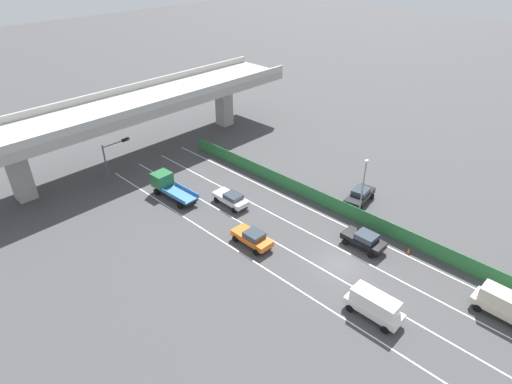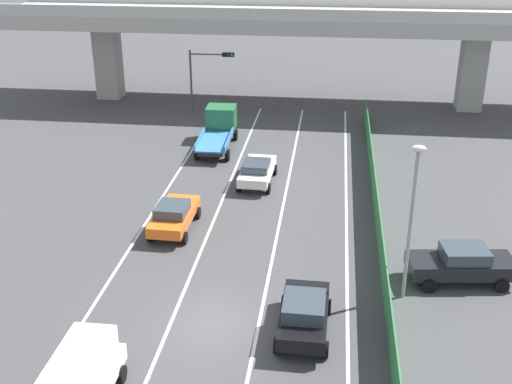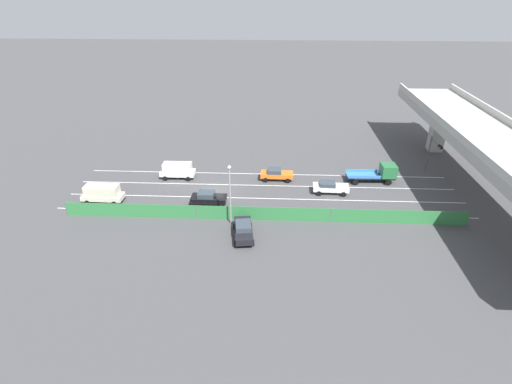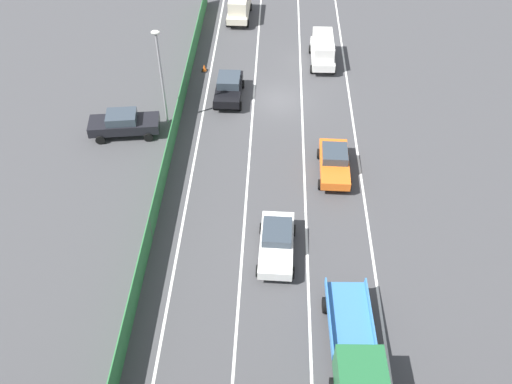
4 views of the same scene
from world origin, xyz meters
name	(u,v)px [view 4 (image 4 of 4)]	position (x,y,z in m)	size (l,w,h in m)	color
ground_plane	(278,100)	(0.00, 0.00, 0.00)	(300.00, 300.00, 0.00)	#424244
lane_line_left_edge	(358,158)	(-5.35, 6.45, 0.00)	(0.14, 48.90, 0.01)	silver
lane_line_mid_left	(304,157)	(-1.78, 6.45, 0.00)	(0.14, 48.90, 0.01)	silver
lane_line_mid_right	(249,155)	(1.78, 6.45, 0.00)	(0.14, 48.90, 0.01)	silver
lane_line_right_edge	(195,154)	(5.35, 6.45, 0.00)	(0.14, 48.90, 0.01)	silver
green_fence	(171,143)	(6.90, 6.45, 0.84)	(0.10, 45.00, 1.69)	#2D753D
car_hatchback_white	(277,242)	(-0.09, 14.67, 0.85)	(2.12, 4.48, 1.51)	silver
car_sedan_black	(229,87)	(3.61, -0.21, 0.91)	(2.10, 4.23, 1.67)	black
car_van_white	(323,49)	(-3.50, -5.46, 1.24)	(1.98, 4.61, 2.18)	silver
car_taxi_orange	(334,162)	(-3.61, 7.89, 0.87)	(2.08, 4.39, 1.57)	orange
car_van_cream	(239,5)	(3.64, -13.00, 1.26)	(2.15, 4.92, 2.24)	beige
flatbed_truck_blue	(356,357)	(-3.67, 21.63, 1.28)	(2.47, 6.37, 2.47)	black
parked_sedan_dark	(124,123)	(10.38, 4.51, 0.94)	(4.89, 2.50, 1.72)	black
street_lamp	(160,69)	(7.75, 2.93, 4.24)	(0.60, 0.36, 6.96)	gray
traffic_cone	(204,68)	(5.85, -3.85, 0.27)	(0.47, 0.47, 0.59)	orange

